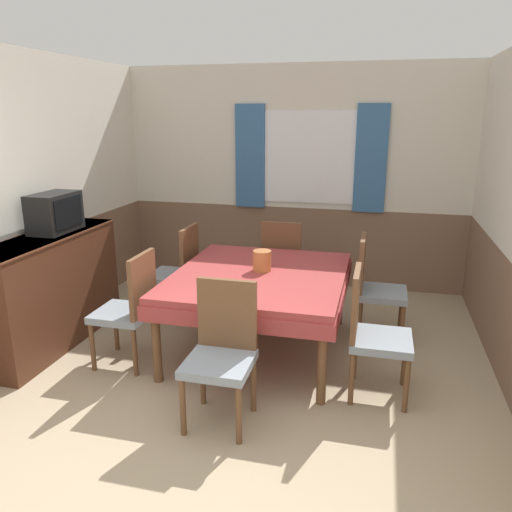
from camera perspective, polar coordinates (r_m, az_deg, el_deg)
ground_plane at (r=3.24m, az=-8.63°, el=-23.55°), size 16.00×16.00×0.00m
wall_back at (r=6.05m, az=4.35°, el=9.00°), size 4.47×0.09×2.60m
wall_left at (r=5.18m, az=-22.92°, el=6.42°), size 0.05×4.02×2.60m
dining_table at (r=4.34m, az=0.40°, el=-3.19°), size 1.48×1.67×0.72m
chair_right_far at (r=4.75m, az=13.40°, el=-3.25°), size 0.44×0.44×0.97m
chair_head_near at (r=3.43m, az=-3.91°, el=-10.53°), size 0.44×0.44×0.97m
chair_right_near at (r=3.79m, az=13.07°, el=-8.25°), size 0.44×0.44×0.97m
chair_left_near at (r=4.26m, az=-14.18°, el=-5.57°), size 0.44×0.44×0.97m
chair_head_window at (r=5.37m, az=3.10°, el=-0.59°), size 0.44×0.44×0.97m
chair_left_far at (r=5.13m, az=-8.84°, el=-1.54°), size 0.44×0.44×0.97m
sideboard at (r=4.87m, az=-22.43°, el=-3.62°), size 0.46×1.60×1.02m
tv at (r=4.85m, az=-22.00°, el=4.64°), size 0.29×0.48×0.35m
vase at (r=4.35m, az=0.70°, el=-0.54°), size 0.16×0.16×0.18m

